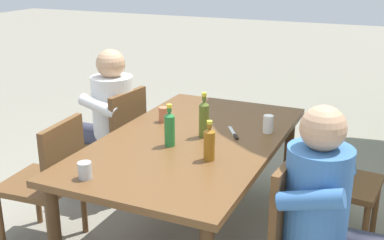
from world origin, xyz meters
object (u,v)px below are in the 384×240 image
at_px(bottle_green, 170,128).
at_px(person_in_plaid_shirt, 332,210).
at_px(chair_near_right, 50,177).
at_px(table_knife, 234,134).
at_px(bottle_amber, 209,143).
at_px(cup_terracotta, 164,114).
at_px(cup_white, 268,124).
at_px(cup_steel, 85,170).
at_px(person_in_white_shirt, 105,115).
at_px(chair_far_left, 332,172).
at_px(chair_near_left, 117,137).
at_px(dining_table, 192,149).
at_px(chair_far_right, 307,234).
at_px(bottle_olive, 204,118).

bearing_deg(bottle_green, person_in_plaid_shirt, 76.75).
height_order(chair_near_right, table_knife, chair_near_right).
height_order(bottle_amber, cup_terracotta, bottle_amber).
bearing_deg(table_knife, cup_terracotta, -94.31).
xyz_separation_m(cup_white, cup_steel, (1.05, -0.67, -0.01)).
distance_m(person_in_plaid_shirt, table_knife, 0.92).
bearing_deg(person_in_white_shirt, chair_far_left, 90.25).
bearing_deg(chair_near_left, dining_table, 64.15).
bearing_deg(table_knife, chair_far_left, 111.92).
bearing_deg(chair_far_right, table_knife, -133.39).
bearing_deg(bottle_green, chair_far_left, 123.22).
xyz_separation_m(chair_far_left, cup_terracotta, (0.20, -1.13, 0.31)).
xyz_separation_m(cup_white, cup_terracotta, (0.08, -0.72, -0.01)).
bearing_deg(bottle_amber, cup_terracotta, -132.03).
relative_size(chair_far_right, person_in_plaid_shirt, 0.74).
bearing_deg(chair_far_right, dining_table, -115.90).
bearing_deg(cup_steel, table_knife, 152.47).
xyz_separation_m(person_in_white_shirt, bottle_olive, (0.35, 0.99, 0.21)).
distance_m(chair_near_left, chair_far_left, 1.64).
relative_size(chair_far_left, bottle_olive, 3.00).
bearing_deg(cup_terracotta, person_in_white_shirt, -107.44).
distance_m(bottle_green, bottle_amber, 0.32).
relative_size(chair_near_right, cup_steel, 9.85).
relative_size(chair_far_right, cup_steel, 9.85).
height_order(cup_steel, table_knife, cup_steel).
distance_m(person_in_plaid_shirt, cup_white, 0.89).
xyz_separation_m(chair_near_right, table_knife, (-0.57, 1.04, 0.26)).
distance_m(bottle_olive, cup_terracotta, 0.41).
xyz_separation_m(chair_far_right, chair_far_left, (-0.81, 0.00, 0.00)).
relative_size(dining_table, cup_terracotta, 17.36).
relative_size(bottle_green, cup_white, 2.25).
bearing_deg(cup_steel, person_in_plaid_shirt, 106.24).
height_order(dining_table, bottle_olive, bottle_olive).
xyz_separation_m(person_in_white_shirt, table_knife, (0.24, 1.15, 0.09)).
bearing_deg(dining_table, bottle_olive, 132.40).
relative_size(dining_table, table_knife, 8.38).
height_order(bottle_green, cup_steel, bottle_green).
bearing_deg(chair_far_left, chair_near_right, -63.66).
bearing_deg(chair_far_left, cup_steel, -42.90).
xyz_separation_m(chair_near_right, person_in_plaid_shirt, (0.01, 1.75, 0.17)).
bearing_deg(dining_table, chair_near_left, -115.85).
distance_m(chair_near_left, person_in_plaid_shirt, 1.94).
bearing_deg(chair_far_left, table_knife, -68.08).
distance_m(dining_table, table_knife, 0.29).
distance_m(chair_far_right, bottle_olive, 0.97).
bearing_deg(cup_steel, chair_far_left, 137.10).
bearing_deg(bottle_amber, bottle_green, -108.94).
bearing_deg(person_in_white_shirt, person_in_plaid_shirt, 66.42).
bearing_deg(cup_white, bottle_amber, -17.61).
distance_m(bottle_green, cup_white, 0.67).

